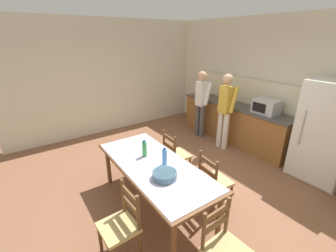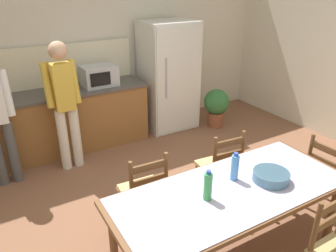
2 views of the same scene
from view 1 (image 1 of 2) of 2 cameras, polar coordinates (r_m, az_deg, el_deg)
ground_plane at (r=4.11m, az=4.11°, el=-15.01°), size 8.32×8.32×0.00m
wall_back at (r=5.50m, az=26.90°, el=8.90°), size 6.52×0.12×2.90m
wall_left at (r=6.24m, az=-15.13°, el=11.77°), size 0.12×5.20×2.90m
kitchen_counter at (r=5.84m, az=16.27°, el=0.95°), size 2.95×0.66×0.93m
counter_splashback at (r=5.86m, az=19.02°, el=8.53°), size 2.91×0.03×0.60m
refrigerator at (r=4.78m, az=35.30°, el=-1.47°), size 0.86×0.73×1.80m
microwave at (r=5.20m, az=23.72°, el=4.55°), size 0.50×0.39×0.30m
dining_table at (r=3.32m, az=-3.56°, el=-10.62°), size 2.17×0.93×0.76m
bottle_near_centre at (r=3.42m, az=-5.99°, el=-5.78°), size 0.07×0.07×0.27m
bottle_off_centre at (r=3.19m, az=-0.87°, el=-7.86°), size 0.07×0.07×0.27m
serving_bowl at (r=2.95m, az=-0.87°, el=-12.24°), size 0.32×0.32×0.09m
chair_side_far_left at (r=4.15m, az=1.86°, el=-7.35°), size 0.44×0.42×0.91m
chair_side_far_right at (r=3.54m, az=11.48°, el=-13.53°), size 0.45×0.43×0.91m
chair_side_near_right at (r=2.88m, az=-11.80°, el=-23.41°), size 0.43×0.41×0.91m
chair_head_end at (r=2.68m, az=14.05°, el=-27.97°), size 0.42×0.44×0.91m
person_at_sink at (r=5.74m, az=8.40°, el=6.30°), size 0.42×0.29×1.69m
person_at_counter at (r=5.19m, az=14.30°, el=4.45°), size 0.43×0.30×1.73m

